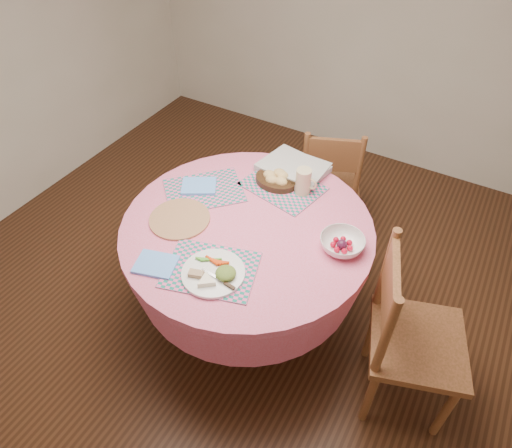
% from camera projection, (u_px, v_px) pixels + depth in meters
% --- Properties ---
extents(ground, '(4.00, 4.00, 0.00)m').
position_uv_depth(ground, '(249.00, 315.00, 2.74)').
color(ground, '#331C0F').
rests_on(ground, ground).
extents(room_envelope, '(4.01, 4.01, 2.71)m').
position_uv_depth(room_envelope, '(243.00, 21.00, 1.56)').
color(room_envelope, silver).
rests_on(room_envelope, ground).
extents(dining_table, '(1.24, 1.24, 0.75)m').
position_uv_depth(dining_table, '(248.00, 252.00, 2.35)').
color(dining_table, pink).
rests_on(dining_table, ground).
extents(chair_right, '(0.54, 0.55, 0.96)m').
position_uv_depth(chair_right, '(407.00, 335.00, 2.06)').
color(chair_right, brown).
rests_on(chair_right, ground).
extents(chair_back, '(0.51, 0.50, 0.86)m').
position_uv_depth(chair_back, '(329.00, 179.00, 2.97)').
color(chair_back, brown).
rests_on(chair_back, ground).
extents(placemat_front, '(0.47, 0.40, 0.01)m').
position_uv_depth(placemat_front, '(211.00, 270.00, 2.01)').
color(placemat_front, '#157766').
rests_on(placemat_front, dining_table).
extents(placemat_left, '(0.49, 0.50, 0.01)m').
position_uv_depth(placemat_left, '(204.00, 191.00, 2.41)').
color(placemat_left, '#157766').
rests_on(placemat_left, dining_table).
extents(placemat_back, '(0.45, 0.38, 0.01)m').
position_uv_depth(placemat_back, '(283.00, 186.00, 2.43)').
color(placemat_back, '#157766').
rests_on(placemat_back, dining_table).
extents(wicker_trivet, '(0.30, 0.30, 0.01)m').
position_uv_depth(wicker_trivet, '(180.00, 219.00, 2.24)').
color(wicker_trivet, '#9D6C44').
rests_on(wicker_trivet, dining_table).
extents(napkin_near, '(0.21, 0.18, 0.01)m').
position_uv_depth(napkin_near, '(156.00, 264.00, 2.03)').
color(napkin_near, '#63A3FF').
rests_on(napkin_near, dining_table).
extents(napkin_far, '(0.23, 0.21, 0.01)m').
position_uv_depth(napkin_far, '(199.00, 186.00, 2.42)').
color(napkin_far, '#63A3FF').
rests_on(napkin_far, placemat_left).
extents(dinner_plate, '(0.28, 0.28, 0.05)m').
position_uv_depth(dinner_plate, '(214.00, 273.00, 1.97)').
color(dinner_plate, white).
rests_on(dinner_plate, placemat_front).
extents(bread_bowl, '(0.23, 0.23, 0.08)m').
position_uv_depth(bread_bowl, '(276.00, 179.00, 2.43)').
color(bread_bowl, black).
rests_on(bread_bowl, placemat_back).
extents(latte_mug, '(0.12, 0.08, 0.14)m').
position_uv_depth(latte_mug, '(304.00, 181.00, 2.35)').
color(latte_mug, beige).
rests_on(latte_mug, placemat_back).
extents(fruit_bowl, '(0.22, 0.22, 0.06)m').
position_uv_depth(fruit_bowl, '(342.00, 244.00, 2.09)').
color(fruit_bowl, white).
rests_on(fruit_bowl, dining_table).
extents(newspaper_stack, '(0.39, 0.33, 0.04)m').
position_uv_depth(newspaper_stack, '(293.00, 168.00, 2.51)').
color(newspaper_stack, silver).
rests_on(newspaper_stack, dining_table).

